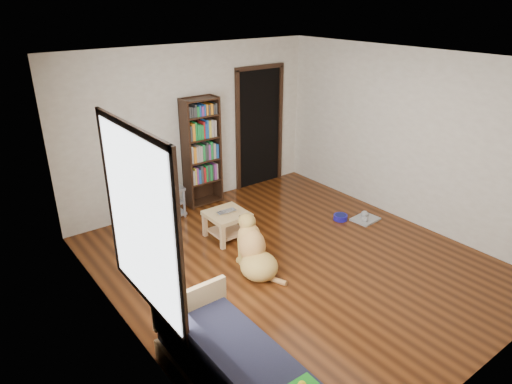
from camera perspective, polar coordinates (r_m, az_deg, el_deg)
ground at (r=6.16m, az=4.61°, el=-8.68°), size 5.00×5.00×0.00m
ceiling at (r=5.26m, az=5.55°, el=16.07°), size 5.00×5.00×0.00m
wall_back at (r=7.52m, az=-7.92°, el=8.06°), size 4.50×0.00×4.50m
wall_front at (r=4.26m, az=28.28°, el=-7.11°), size 4.50×0.00×4.50m
wall_left at (r=4.50m, az=-16.85°, el=-3.55°), size 0.00×5.00×5.00m
wall_right at (r=7.22m, az=18.53°, el=6.41°), size 0.00×5.00×5.00m
laptop at (r=6.52m, az=-3.52°, el=-2.59°), size 0.29×0.20×0.02m
dog_bowl at (r=7.32m, az=10.51°, el=-3.12°), size 0.22×0.22×0.08m
grey_rag at (r=7.40m, az=13.50°, el=-3.32°), size 0.42×0.35×0.03m
window at (r=3.99m, az=-14.32°, el=-3.58°), size 0.03×1.46×1.70m
doorway at (r=8.27m, az=0.42°, el=8.39°), size 1.03×0.05×2.19m
tv_stand at (r=7.28m, az=-12.62°, el=-1.47°), size 0.90×0.45×0.50m
crt_tv at (r=7.12m, az=-13.03°, el=2.05°), size 0.55×0.52×0.58m
bookshelf at (r=7.50m, az=-6.86°, el=5.68°), size 0.60×0.30×1.80m
sofa at (r=4.22m, az=-2.43°, el=-21.95°), size 0.80×1.80×0.80m
coffee_table at (r=6.60m, az=-3.64°, el=-3.52°), size 0.55×0.55×0.40m
dog at (r=5.81m, az=-0.21°, el=-7.54°), size 0.55×0.93×0.75m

